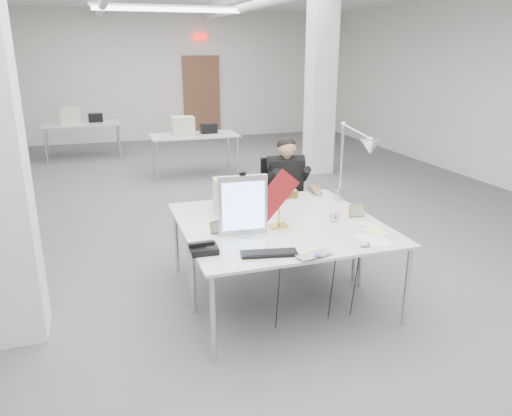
{
  "coord_description": "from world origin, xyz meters",
  "views": [
    {
      "loc": [
        -1.55,
        -6.11,
        2.3
      ],
      "look_at": [
        -0.21,
        -2.0,
        0.9
      ],
      "focal_mm": 35.0,
      "sensor_mm": 36.0,
      "label": 1
    }
  ],
  "objects": [
    {
      "name": "picture_frame_left",
      "position": [
        -0.61,
        -2.14,
        0.81
      ],
      "size": [
        0.15,
        0.09,
        0.11
      ],
      "primitive_type": "cube",
      "rotation": [
        -0.21,
        0.0,
        0.38
      ],
      "color": "olive",
      "rests_on": "desk_main"
    },
    {
      "name": "laptop",
      "position": [
        -0.02,
        -2.92,
        0.77
      ],
      "size": [
        0.33,
        0.25,
        0.02
      ],
      "primitive_type": "imported",
      "rotation": [
        0.0,
        0.0,
        0.24
      ],
      "color": "#ADADB1",
      "rests_on": "desk_main"
    },
    {
      "name": "architect_lamp",
      "position": [
        0.85,
        -1.83,
        1.25
      ],
      "size": [
        0.51,
        0.82,
        0.99
      ],
      "primitive_type": null,
      "rotation": [
        0.0,
        0.0,
        -0.34
      ],
      "color": "silver",
      "rests_on": "desk_second"
    },
    {
      "name": "keyboard",
      "position": [
        -0.35,
        -2.73,
        0.77
      ],
      "size": [
        0.46,
        0.23,
        0.02
      ],
      "primitive_type": "cube",
      "rotation": [
        0.0,
        0.0,
        -0.19
      ],
      "color": "black",
      "rests_on": "desk_main"
    },
    {
      "name": "bankers_lamp",
      "position": [
        -0.05,
        -2.16,
        0.92
      ],
      "size": [
        0.3,
        0.15,
        0.33
      ],
      "primitive_type": null,
      "rotation": [
        0.0,
        0.0,
        -0.11
      ],
      "color": "gold",
      "rests_on": "desk_main"
    },
    {
      "name": "desk_clock",
      "position": [
        0.49,
        -2.19,
        0.81
      ],
      "size": [
        0.1,
        0.03,
        0.1
      ],
      "primitive_type": "cylinder",
      "rotation": [
        1.57,
        0.0,
        0.01
      ],
      "color": "#BDBDC2",
      "rests_on": "desk_main"
    },
    {
      "name": "bg_desk_b",
      "position": [
        -1.8,
        5.2,
        0.74
      ],
      "size": [
        1.6,
        0.8,
        0.02
      ],
      "primitive_type": "cube",
      "color": "silver",
      "rests_on": "room_shell"
    },
    {
      "name": "filing_cabinet",
      "position": [
        -3.5,
        6.65,
        0.6
      ],
      "size": [
        0.45,
        0.55,
        1.2
      ],
      "primitive_type": "cube",
      "color": "gray",
      "rests_on": "room_shell"
    },
    {
      "name": "desk_second",
      "position": [
        0.0,
        -1.6,
        0.74
      ],
      "size": [
        1.8,
        0.9,
        0.02
      ],
      "primitive_type": "cube",
      "color": "silver",
      "rests_on": "room_shell"
    },
    {
      "name": "desk_phone",
      "position": [
        -0.82,
        -2.53,
        0.78
      ],
      "size": [
        0.22,
        0.2,
        0.05
      ],
      "primitive_type": "cube",
      "rotation": [
        0.0,
        0.0,
        -0.05
      ],
      "color": "black",
      "rests_on": "desk_main"
    },
    {
      "name": "paper_stack_a",
      "position": [
        0.59,
        -2.72,
        0.76
      ],
      "size": [
        0.24,
        0.32,
        0.01
      ],
      "primitive_type": "cube",
      "rotation": [
        0.0,
        0.0,
        0.06
      ],
      "color": "white",
      "rests_on": "desk_main"
    },
    {
      "name": "beige_monitor",
      "position": [
        -0.32,
        -1.6,
        0.92
      ],
      "size": [
        0.35,
        0.34,
        0.32
      ],
      "primitive_type": "cube",
      "rotation": [
        0.0,
        0.0,
        -0.04
      ],
      "color": "beige",
      "rests_on": "desk_second"
    },
    {
      "name": "paper_stack_c",
      "position": [
        0.77,
        -2.36,
        0.76
      ],
      "size": [
        0.24,
        0.23,
        0.01
      ],
      "primitive_type": "cube",
      "rotation": [
        0.0,
        0.0,
        -0.65
      ],
      "color": "silver",
      "rests_on": "desk_main"
    },
    {
      "name": "office_chair",
      "position": [
        0.49,
        -0.9,
        0.57
      ],
      "size": [
        0.64,
        0.64,
        1.14
      ],
      "primitive_type": null,
      "rotation": [
        0.0,
        0.0,
        -0.15
      ],
      "color": "black",
      "rests_on": "room_shell"
    },
    {
      "name": "seated_person",
      "position": [
        0.49,
        -0.95,
        0.9
      ],
      "size": [
        0.58,
        0.68,
        0.92
      ],
      "primitive_type": null,
      "rotation": [
        0.0,
        0.0,
        -0.15
      ],
      "color": "black",
      "rests_on": "office_chair"
    },
    {
      "name": "pennant",
      "position": [
        -0.15,
        -2.27,
        1.07
      ],
      "size": [
        0.47,
        0.06,
        0.5
      ],
      "primitive_type": "cube",
      "rotation": [
        0.0,
        -0.87,
        -0.09
      ],
      "color": "maroon",
      "rests_on": "monitor"
    },
    {
      "name": "bg_desk_a",
      "position": [
        0.2,
        3.0,
        0.74
      ],
      "size": [
        1.6,
        0.8,
        0.02
      ],
      "primitive_type": "cube",
      "color": "silver",
      "rests_on": "room_shell"
    },
    {
      "name": "room_shell",
      "position": [
        0.04,
        0.13,
        1.69
      ],
      "size": [
        10.04,
        14.04,
        3.24
      ],
      "color": "#515154",
      "rests_on": "ground"
    },
    {
      "name": "monitor",
      "position": [
        -0.41,
        -2.24,
        1.02
      ],
      "size": [
        0.42,
        0.07,
        0.52
      ],
      "primitive_type": "cube",
      "rotation": [
        0.0,
        0.0,
        -0.07
      ],
      "color": "#B5B5BA",
      "rests_on": "desk_main"
    },
    {
      "name": "desk_main",
      "position": [
        0.0,
        -2.5,
        0.74
      ],
      "size": [
        1.8,
        0.9,
        0.02
      ],
      "primitive_type": "cube",
      "color": "silver",
      "rests_on": "room_shell"
    },
    {
      "name": "mouse",
      "position": [
        0.45,
        -2.81,
        0.77
      ],
      "size": [
        0.1,
        0.07,
        0.04
      ],
      "primitive_type": "ellipsoid",
      "rotation": [
        0.0,
        0.0,
        0.04
      ],
      "color": "#A8A8AD",
      "rests_on": "desk_main"
    },
    {
      "name": "paper_stack_b",
      "position": [
        0.71,
        -2.55,
        0.76
      ],
      "size": [
        0.16,
        0.22,
        0.01
      ],
      "primitive_type": "cube",
      "rotation": [
        0.0,
        0.0,
        0.01
      ],
      "color": "#EBE68D",
      "rests_on": "desk_main"
    },
    {
      "name": "picture_frame_right",
      "position": [
        0.75,
        -2.13,
        0.82
      ],
      "size": [
        0.16,
        0.04,
        0.12
      ],
      "primitive_type": "cube",
      "rotation": [
        -0.21,
        0.0,
        -0.01
      ],
      "color": "#A28645",
      "rests_on": "desk_main"
    }
  ]
}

